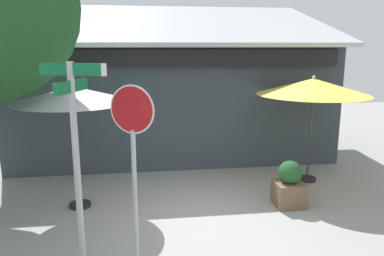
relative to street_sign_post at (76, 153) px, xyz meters
The scene contains 7 objects.
ground_plane 3.20m from the street_sign_post, 37.96° to the left, with size 28.00×28.00×0.10m, color gray.
cafe_building 7.19m from the street_sign_post, 74.97° to the left, with size 9.62×5.10×4.72m.
street_sign_post is the anchor object (origin of this frame).
stop_sign 0.82m from the street_sign_post, 22.98° to the left, with size 0.63×0.36×2.79m.
patio_umbrella_ivory_left 2.70m from the street_sign_post, 99.66° to the left, with size 2.31×2.31×2.61m.
patio_umbrella_mustard_center 6.10m from the street_sign_post, 35.00° to the left, with size 2.68×2.68×2.63m.
sidewalk_planter 4.70m from the street_sign_post, 28.06° to the left, with size 0.60×0.60×0.98m.
Camera 1 is at (-1.11, -6.63, 3.33)m, focal length 35.41 mm.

